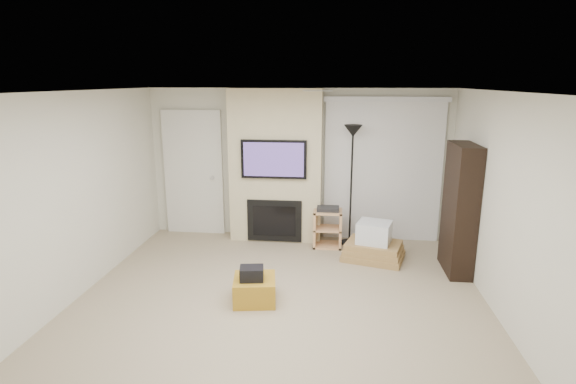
# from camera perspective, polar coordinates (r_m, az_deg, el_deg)

# --- Properties ---
(floor) EXTENTS (5.00, 5.50, 0.00)m
(floor) POSITION_cam_1_polar(r_m,az_deg,el_deg) (5.37, -1.44, -15.15)
(floor) COLOR tan
(floor) RESTS_ON ground
(ceiling) EXTENTS (5.00, 5.50, 0.00)m
(ceiling) POSITION_cam_1_polar(r_m,az_deg,el_deg) (4.70, -1.63, 12.57)
(ceiling) COLOR white
(ceiling) RESTS_ON wall_back
(wall_back) EXTENTS (5.00, 0.00, 2.50)m
(wall_back) POSITION_cam_1_polar(r_m,az_deg,el_deg) (7.55, 1.28, 3.56)
(wall_back) COLOR beige
(wall_back) RESTS_ON ground
(wall_front) EXTENTS (5.00, 0.00, 2.50)m
(wall_front) POSITION_cam_1_polar(r_m,az_deg,el_deg) (2.43, -10.90, -20.54)
(wall_front) COLOR beige
(wall_front) RESTS_ON ground
(wall_left) EXTENTS (0.00, 5.50, 2.50)m
(wall_left) POSITION_cam_1_polar(r_m,az_deg,el_deg) (5.78, -26.94, -1.24)
(wall_left) COLOR beige
(wall_left) RESTS_ON ground
(wall_right) EXTENTS (0.00, 5.50, 2.50)m
(wall_right) POSITION_cam_1_polar(r_m,az_deg,el_deg) (5.19, 27.01, -2.83)
(wall_right) COLOR beige
(wall_right) RESTS_ON ground
(hvac_vent) EXTENTS (0.35, 0.18, 0.01)m
(hvac_vent) POSITION_cam_1_polar(r_m,az_deg,el_deg) (5.46, 3.81, 12.71)
(hvac_vent) COLOR silver
(hvac_vent) RESTS_ON ceiling
(ottoman) EXTENTS (0.57, 0.57, 0.30)m
(ottoman) POSITION_cam_1_polar(r_m,az_deg,el_deg) (5.59, -4.26, -12.25)
(ottoman) COLOR #AA7B1E
(ottoman) RESTS_ON floor
(black_bag) EXTENTS (0.31, 0.26, 0.16)m
(black_bag) POSITION_cam_1_polar(r_m,az_deg,el_deg) (5.45, -4.63, -10.26)
(black_bag) COLOR black
(black_bag) RESTS_ON ottoman
(fireplace_wall) EXTENTS (1.50, 0.47, 2.50)m
(fireplace_wall) POSITION_cam_1_polar(r_m,az_deg,el_deg) (7.39, -1.57, 3.21)
(fireplace_wall) COLOR beige
(fireplace_wall) RESTS_ON floor
(entry_door) EXTENTS (1.02, 0.11, 2.14)m
(entry_door) POSITION_cam_1_polar(r_m,az_deg,el_deg) (7.91, -11.85, 2.30)
(entry_door) COLOR silver
(entry_door) RESTS_ON floor
(vertical_blinds) EXTENTS (1.98, 0.10, 2.37)m
(vertical_blinds) POSITION_cam_1_polar(r_m,az_deg,el_deg) (7.51, 11.97, 3.38)
(vertical_blinds) COLOR silver
(vertical_blinds) RESTS_ON floor
(floor_lamp) EXTENTS (0.29, 0.29, 1.95)m
(floor_lamp) POSITION_cam_1_polar(r_m,az_deg,el_deg) (7.15, 8.17, 5.14)
(floor_lamp) COLOR black
(floor_lamp) RESTS_ON floor
(av_stand) EXTENTS (0.45, 0.38, 0.66)m
(av_stand) POSITION_cam_1_polar(r_m,az_deg,el_deg) (7.27, 5.06, -4.28)
(av_stand) COLOR #E3AA72
(av_stand) RESTS_ON floor
(box_stack) EXTENTS (1.01, 0.86, 0.58)m
(box_stack) POSITION_cam_1_polar(r_m,az_deg,el_deg) (6.89, 10.82, -6.63)
(box_stack) COLOR #A47C47
(box_stack) RESTS_ON floor
(bookshelf) EXTENTS (0.30, 0.80, 1.80)m
(bookshelf) POSITION_cam_1_polar(r_m,az_deg,el_deg) (6.59, 20.96, -2.06)
(bookshelf) COLOR black
(bookshelf) RESTS_ON floor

